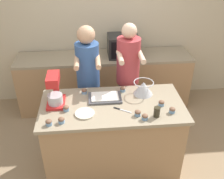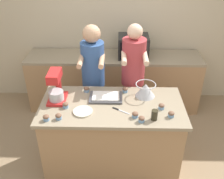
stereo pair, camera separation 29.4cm
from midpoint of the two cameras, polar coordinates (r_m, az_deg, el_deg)
The scene contains 22 objects.
ground_plane at distance 3.62m, azimuth -2.35°, elevation -15.74°, with size 16.00×16.00×0.00m, color #937A5B.
back_wall at distance 4.41m, azimuth -4.09°, elevation 14.10°, with size 10.00×0.06×2.70m.
island_counter at distance 3.29m, azimuth -2.53°, elevation -10.13°, with size 1.65×0.81×0.94m.
back_counter at distance 4.44m, azimuth -3.52°, elevation 1.75°, with size 2.80×0.60×0.93m.
person_left at distance 3.54m, azimuth -7.51°, elevation 1.44°, with size 0.32×0.49×1.68m.
person_right at distance 3.55m, azimuth 1.05°, elevation 1.85°, with size 0.32×0.49×1.70m.
stand_mixer at distance 3.03m, azimuth -15.10°, elevation -0.46°, with size 0.20×0.30×0.38m.
mixing_bowl at distance 3.16m, azimuth 4.21°, elevation 0.34°, with size 0.24×0.24×0.16m.
baking_tray at distance 3.10m, azimuth -4.27°, elevation -1.82°, with size 0.39×0.25×0.04m.
microwave_oven at distance 4.18m, azimuth 0.37°, elevation 9.47°, with size 0.47×0.39×0.34m.
drinking_glass at distance 2.81m, azimuth 6.80°, elevation -4.97°, with size 0.07×0.07×0.12m.
small_plate at distance 2.88m, azimuth -8.88°, elevation -5.28°, with size 0.22×0.22×0.02m.
knife at distance 2.91m, azimuth -0.85°, elevation -4.51°, with size 0.19×0.13×0.01m.
cupcake_0 at distance 2.96m, azimuth -12.81°, elevation -4.09°, with size 0.07×0.07×0.07m.
cupcake_1 at distance 2.90m, azimuth 10.19°, elevation -4.53°, with size 0.07×0.07×0.07m.
cupcake_2 at distance 2.80m, azimuth -13.97°, elevation -6.61°, with size 0.07×0.07×0.07m.
cupcake_3 at distance 2.77m, azimuth 4.16°, elevation -6.06°, with size 0.07×0.07×0.07m.
cupcake_4 at distance 2.82m, azimuth 2.66°, elevation -5.22°, with size 0.07×0.07×0.07m.
cupcake_5 at distance 3.23m, azimuth -0.24°, elevation 0.04°, with size 0.07×0.07×0.07m.
cupcake_6 at distance 3.22m, azimuth -8.68°, elevation -0.41°, with size 0.07×0.07×0.07m.
cupcake_7 at distance 3.00m, azimuth 7.97°, elevation -3.03°, with size 0.07×0.07×0.07m.
cupcake_8 at distance 2.80m, azimuth -16.59°, elevation -6.98°, with size 0.07×0.07×0.07m.
Camera 1 is at (-0.23, -2.46, 2.65)m, focal length 42.00 mm.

